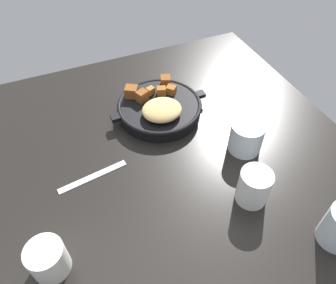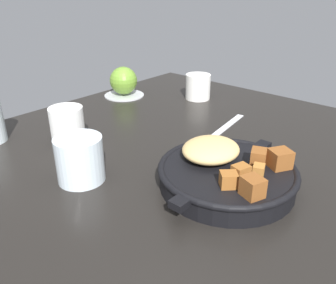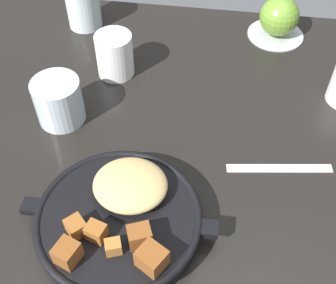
# 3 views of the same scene
# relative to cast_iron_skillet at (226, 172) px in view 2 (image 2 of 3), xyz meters

# --- Properties ---
(ground_plane) EXTENTS (0.98, 0.93, 0.02)m
(ground_plane) POSITION_rel_cast_iron_skillet_xyz_m (0.05, 0.13, -0.04)
(ground_plane) COLOR black
(cast_iron_skillet) EXTENTS (0.28, 0.24, 0.07)m
(cast_iron_skillet) POSITION_rel_cast_iron_skillet_xyz_m (0.00, 0.00, 0.00)
(cast_iron_skillet) COLOR black
(cast_iron_skillet) RESTS_ON ground_plane
(saucer_plate) EXTENTS (0.12, 0.12, 0.01)m
(saucer_plate) POSITION_rel_cast_iron_skillet_xyz_m (0.23, 0.51, -0.02)
(saucer_plate) COLOR #B7BABF
(saucer_plate) RESTS_ON ground_plane
(red_apple) EXTENTS (0.08, 0.08, 0.08)m
(red_apple) POSITION_rel_cast_iron_skillet_xyz_m (0.23, 0.51, 0.02)
(red_apple) COLOR olive
(red_apple) RESTS_ON saucer_plate
(butter_knife) EXTENTS (0.17, 0.04, 0.00)m
(butter_knife) POSITION_rel_cast_iron_skillet_xyz_m (0.23, 0.14, -0.03)
(butter_knife) COLOR silver
(butter_knife) RESTS_ON ground_plane
(ceramic_mug_white) EXTENTS (0.07, 0.07, 0.07)m
(ceramic_mug_white) POSITION_rel_cast_iron_skillet_xyz_m (0.36, 0.33, 0.01)
(ceramic_mug_white) COLOR silver
(ceramic_mug_white) RESTS_ON ground_plane
(water_glass_short) EXTENTS (0.08, 0.08, 0.08)m
(water_glass_short) POSITION_rel_cast_iron_skillet_xyz_m (-0.15, 0.20, 0.01)
(water_glass_short) COLOR silver
(water_glass_short) RESTS_ON ground_plane
(white_creamer_pitcher) EXTENTS (0.07, 0.07, 0.09)m
(white_creamer_pitcher) POSITION_rel_cast_iron_skillet_xyz_m (-0.08, 0.34, 0.02)
(white_creamer_pitcher) COLOR white
(white_creamer_pitcher) RESTS_ON ground_plane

